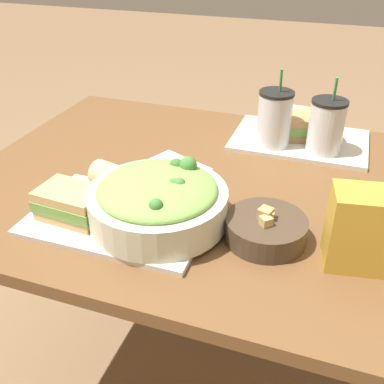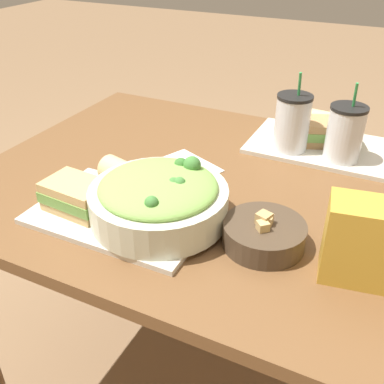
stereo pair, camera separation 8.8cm
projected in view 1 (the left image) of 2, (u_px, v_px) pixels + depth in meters
name	position (u px, v px, depth m)	size (l,w,h in m)	color
ground_plane	(224.00, 379.00, 1.45)	(12.00, 12.00, 0.00)	#846647
dining_table	(234.00, 219.00, 1.12)	(1.31, 0.88, 0.73)	brown
tray_near	(120.00, 218.00, 0.94)	(0.37, 0.25, 0.01)	beige
tray_far	(299.00, 140.00, 1.27)	(0.37, 0.25, 0.01)	beige
salad_bowl	(158.00, 200.00, 0.90)	(0.28, 0.28, 0.11)	beige
soup_bowl	(266.00, 228.00, 0.87)	(0.16, 0.16, 0.07)	#473828
sandwich_near	(72.00, 203.00, 0.92)	(0.14, 0.10, 0.06)	tan
baguette_near	(116.00, 179.00, 1.01)	(0.12, 0.09, 0.06)	#DBBC84
sandwich_far	(309.00, 126.00, 1.26)	(0.18, 0.15, 0.06)	tan
baguette_far	(302.00, 117.00, 1.32)	(0.09, 0.07, 0.06)	#DBBC84
drink_cup_dark	(274.00, 120.00, 1.20)	(0.09, 0.09, 0.21)	silver
drink_cup_red	(326.00, 128.00, 1.16)	(0.09, 0.09, 0.20)	silver
chip_bag	(374.00, 230.00, 0.79)	(0.17, 0.11, 0.15)	gold
napkin_folded	(175.00, 167.00, 1.14)	(0.19, 0.17, 0.00)	white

